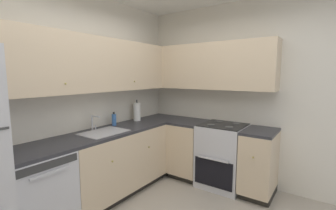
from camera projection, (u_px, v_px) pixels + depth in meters
name	position (u px, v px, depth m)	size (l,w,h in m)	color
wall_back	(69.00, 98.00, 2.88)	(3.68, 0.05, 2.67)	silver
wall_right	(247.00, 94.00, 3.41)	(0.05, 3.35, 2.67)	silver
dishwasher	(36.00, 195.00, 2.31)	(0.60, 0.63, 0.87)	silver
lower_cabinets_back	(116.00, 162.00, 3.16)	(1.50, 0.62, 0.87)	beige
countertop_back	(115.00, 130.00, 3.10)	(2.71, 0.60, 0.04)	#2D2D33
lower_cabinets_right	(218.00, 155.00, 3.43)	(0.62, 1.51, 0.87)	beige
countertop_right	(218.00, 126.00, 3.37)	(0.60, 1.51, 0.03)	#2D2D33
oven_range	(223.00, 155.00, 3.40)	(0.68, 0.62, 1.05)	silver
upper_cabinets_back	(96.00, 65.00, 2.94)	(2.39, 0.34, 0.68)	beige
upper_cabinets_right	(205.00, 67.00, 3.55)	(0.32, 2.06, 0.68)	beige
sink	(104.00, 136.00, 2.92)	(0.55, 0.40, 0.10)	#B7B7BC
faucet	(94.00, 121.00, 3.02)	(0.07, 0.16, 0.20)	silver
soap_bottle	(114.00, 120.00, 3.31)	(0.06, 0.06, 0.19)	#3F72BF
paper_towel_roll	(137.00, 112.00, 3.67)	(0.11, 0.11, 0.34)	white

